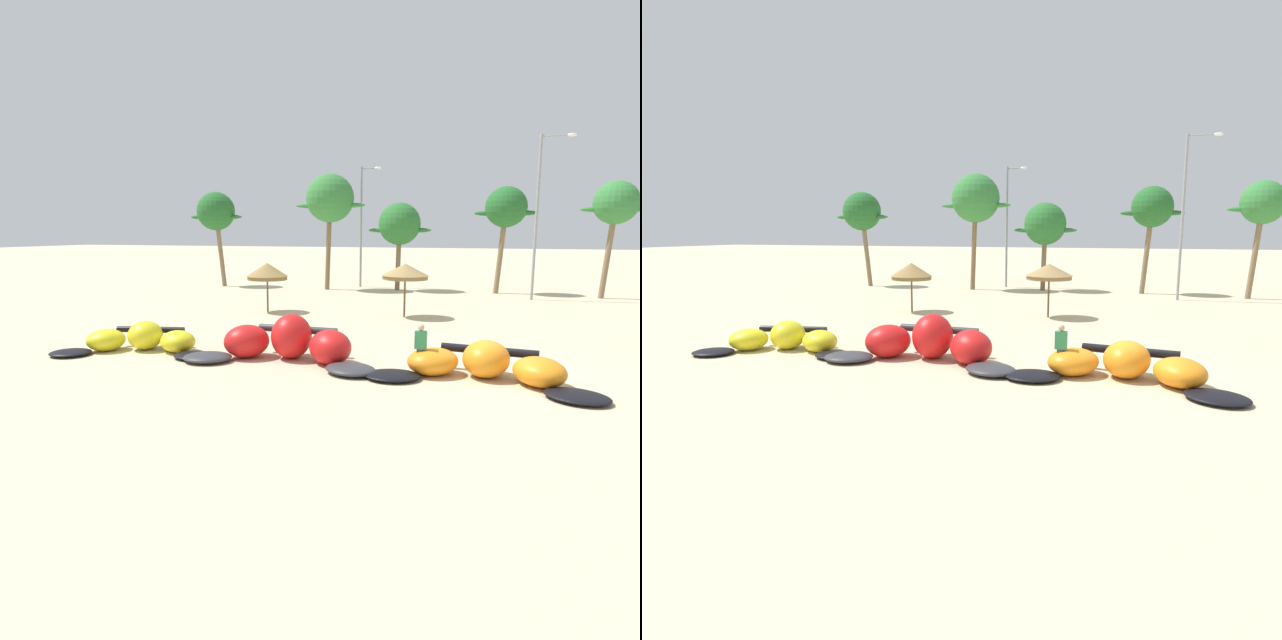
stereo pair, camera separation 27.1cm
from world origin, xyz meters
TOP-DOWN VIEW (x-y plane):
  - ground_plane at (0.00, 0.00)m, footprint 260.00×260.00m
  - kite_far_left at (-12.47, -1.14)m, footprint 6.21×3.59m
  - kite_left at (-6.75, -0.82)m, footprint 7.16×3.25m
  - kite_left_of_center at (-0.21, -1.28)m, footprint 7.13×3.63m
  - beach_umbrella_near_van at (-12.00, 9.50)m, footprint 2.31×2.31m
  - beach_umbrella_middle at (-4.47, 9.99)m, footprint 2.46×2.46m
  - person_near_kites at (-2.11, -1.36)m, footprint 0.36×0.24m
  - palm_leftmost at (-21.73, 21.64)m, footprint 4.61×3.07m
  - palm_left at (-12.16, 21.79)m, footprint 5.46×3.64m
  - palm_left_of_gap at (-7.04, 22.86)m, footprint 4.71×3.14m
  - palm_center_left at (0.44, 23.06)m, footprint 4.31×2.87m
  - palm_center_right at (7.19, 22.15)m, footprint 4.22×2.82m
  - lamppost_west at (-10.28, 24.50)m, footprint 1.66×0.24m
  - lamppost_west_center at (2.44, 19.88)m, footprint 2.12×0.24m

SIDE VIEW (x-z plane):
  - ground_plane at x=0.00m, z-range 0.00..0.00m
  - kite_far_left at x=-12.47m, z-range -0.13..0.97m
  - kite_left_of_center at x=-0.21m, z-range -0.13..1.01m
  - kite_left at x=-6.75m, z-range -0.19..1.39m
  - person_near_kites at x=-2.11m, z-range 0.01..1.63m
  - beach_umbrella_near_van at x=-12.00m, z-range 0.90..3.63m
  - beach_umbrella_middle at x=-4.47m, z-range 0.99..3.79m
  - palm_left_of_gap at x=-7.04m, z-range 1.64..8.20m
  - lamppost_west at x=-10.28m, z-range 0.53..9.94m
  - lamppost_west_center at x=2.44m, z-range 0.59..11.05m
  - palm_leftmost at x=-21.73m, z-range 2.16..9.73m
  - palm_center_left at x=0.44m, z-range 2.24..9.81m
  - palm_center_right at x=7.19m, z-range 2.32..10.01m
  - palm_left at x=-12.16m, z-range 2.46..11.18m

